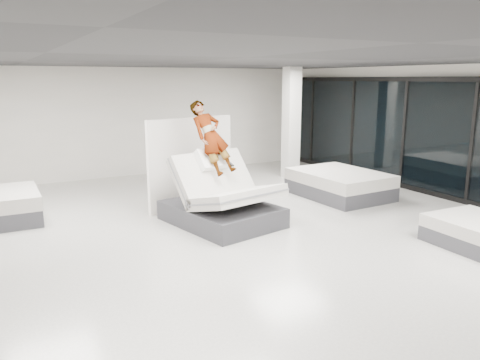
{
  "coord_description": "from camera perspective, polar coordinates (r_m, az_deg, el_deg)",
  "views": [
    {
      "loc": [
        -3.75,
        -6.8,
        2.86
      ],
      "look_at": [
        0.32,
        0.78,
        1.0
      ],
      "focal_mm": 35.0,
      "sensor_mm": 36.0,
      "label": 1
    }
  ],
  "objects": [
    {
      "name": "room",
      "position": [
        7.87,
        0.64,
        2.99
      ],
      "size": [
        14.0,
        14.04,
        3.2
      ],
      "color": "beige",
      "rests_on": "ground"
    },
    {
      "name": "hero_bed",
      "position": [
        9.36,
        -2.13,
        -2.72
      ],
      "size": [
        2.09,
        2.52,
        1.51
      ],
      "color": "#343439",
      "rests_on": "floor"
    },
    {
      "name": "person",
      "position": [
        9.44,
        -3.47,
        3.16
      ],
      "size": [
        0.9,
        1.68,
        1.11
      ],
      "primitive_type": "imported",
      "rotation": [
        1.07,
        0.0,
        0.21
      ],
      "color": "slate",
      "rests_on": "hero_bed"
    },
    {
      "name": "remote",
      "position": [
        9.33,
        -1.09,
        1.94
      ],
      "size": [
        0.08,
        0.15,
        0.08
      ],
      "primitive_type": "cube",
      "rotation": [
        0.35,
        0.0,
        0.21
      ],
      "color": "black",
      "rests_on": "person"
    },
    {
      "name": "divider_panel",
      "position": [
        10.56,
        -5.96,
        2.08
      ],
      "size": [
        2.19,
        0.63,
        2.03
      ],
      "primitive_type": "cube",
      "rotation": [
        0.0,
        0.0,
        0.24
      ],
      "color": "white",
      "rests_on": "floor"
    },
    {
      "name": "flat_bed_right_far",
      "position": [
        11.84,
        12.03,
        -0.49
      ],
      "size": [
        1.8,
        2.34,
        0.63
      ],
      "color": "#343439",
      "rests_on": "floor"
    },
    {
      "name": "column",
      "position": [
        13.76,
        6.25,
        6.88
      ],
      "size": [
        0.4,
        0.4,
        3.2
      ],
      "primitive_type": "cube",
      "color": "silver",
      "rests_on": "floor"
    },
    {
      "name": "storefront_glazing",
      "position": [
        11.89,
        26.49,
        4.12
      ],
      "size": [
        0.12,
        13.4,
        2.92
      ],
      "color": "#1C282F",
      "rests_on": "floor"
    }
  ]
}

